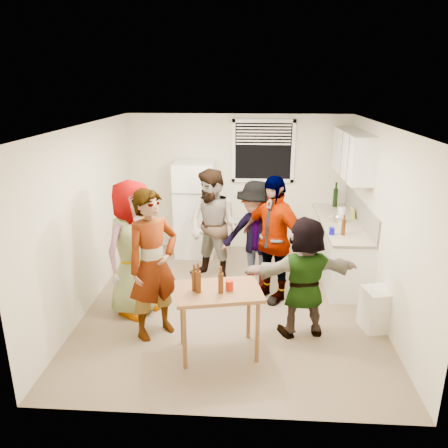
# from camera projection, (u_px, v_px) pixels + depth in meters

# --- Properties ---
(room) EXTENTS (4.00, 4.50, 2.50)m
(room) POSITION_uv_depth(u_px,v_px,m) (232.00, 303.00, 6.29)
(room) COLOR silver
(room) RESTS_ON ground
(window) EXTENTS (1.12, 0.10, 1.06)m
(window) POSITION_uv_depth(u_px,v_px,m) (263.00, 151.00, 7.78)
(window) COLOR white
(window) RESTS_ON room
(refrigerator) EXTENTS (0.70, 0.70, 1.70)m
(refrigerator) POSITION_uv_depth(u_px,v_px,m) (195.00, 209.00, 7.85)
(refrigerator) COLOR white
(refrigerator) RESTS_ON ground
(counter_lower) EXTENTS (0.60, 2.20, 0.86)m
(counter_lower) POSITION_uv_depth(u_px,v_px,m) (339.00, 249.00, 7.14)
(counter_lower) COLOR white
(counter_lower) RESTS_ON ground
(countertop) EXTENTS (0.64, 2.22, 0.04)m
(countertop) POSITION_uv_depth(u_px,v_px,m) (341.00, 223.00, 7.00)
(countertop) COLOR beige
(countertop) RESTS_ON counter_lower
(backsplash) EXTENTS (0.03, 2.20, 0.36)m
(backsplash) POSITION_uv_depth(u_px,v_px,m) (360.00, 211.00, 6.92)
(backsplash) COLOR #B9B5A8
(backsplash) RESTS_ON countertop
(upper_cabinets) EXTENTS (0.34, 1.60, 0.70)m
(upper_cabinets) POSITION_uv_depth(u_px,v_px,m) (353.00, 154.00, 6.85)
(upper_cabinets) COLOR white
(upper_cabinets) RESTS_ON room
(kettle) EXTENTS (0.26, 0.24, 0.19)m
(kettle) POSITION_uv_depth(u_px,v_px,m) (338.00, 222.00, 6.95)
(kettle) COLOR silver
(kettle) RESTS_ON countertop
(paper_towel) EXTENTS (0.11, 0.11, 0.25)m
(paper_towel) POSITION_uv_depth(u_px,v_px,m) (341.00, 223.00, 6.93)
(paper_towel) COLOR white
(paper_towel) RESTS_ON countertop
(wine_bottle) EXTENTS (0.08, 0.08, 0.33)m
(wine_bottle) POSITION_uv_depth(u_px,v_px,m) (335.00, 207.00, 7.82)
(wine_bottle) COLOR black
(wine_bottle) RESTS_ON countertop
(beer_bottle_counter) EXTENTS (0.06, 0.06, 0.23)m
(beer_bottle_counter) POSITION_uv_depth(u_px,v_px,m) (343.00, 235.00, 6.38)
(beer_bottle_counter) COLOR #47230C
(beer_bottle_counter) RESTS_ON countertop
(blue_cup) EXTENTS (0.08, 0.08, 0.11)m
(blue_cup) POSITION_uv_depth(u_px,v_px,m) (332.00, 235.00, 6.40)
(blue_cup) COLOR #0C08C8
(blue_cup) RESTS_ON countertop
(picture_frame) EXTENTS (0.02, 0.20, 0.17)m
(picture_frame) POSITION_uv_depth(u_px,v_px,m) (353.00, 213.00, 7.15)
(picture_frame) COLOR #D3D044
(picture_frame) RESTS_ON countertop
(trash_bin) EXTENTS (0.44, 0.44, 0.54)m
(trash_bin) POSITION_uv_depth(u_px,v_px,m) (377.00, 310.00, 5.58)
(trash_bin) COLOR silver
(trash_bin) RESTS_ON ground
(serving_table) EXTENTS (1.07, 0.83, 0.81)m
(serving_table) POSITION_uv_depth(u_px,v_px,m) (219.00, 352.00, 5.15)
(serving_table) COLOR brown
(serving_table) RESTS_ON ground
(beer_bottle_table) EXTENTS (0.07, 0.07, 0.25)m
(beer_bottle_table) POSITION_uv_depth(u_px,v_px,m) (198.00, 292.00, 4.85)
(beer_bottle_table) COLOR #47230C
(beer_bottle_table) RESTS_ON serving_table
(red_cup) EXTENTS (0.09, 0.09, 0.12)m
(red_cup) POSITION_uv_depth(u_px,v_px,m) (229.00, 290.00, 4.90)
(red_cup) COLOR #AE1C06
(red_cup) RESTS_ON serving_table
(guest_grey) EXTENTS (2.05, 1.78, 0.59)m
(guest_grey) POSITION_uv_depth(u_px,v_px,m) (138.00, 310.00, 6.08)
(guest_grey) COLOR #969696
(guest_grey) RESTS_ON ground
(guest_stripe) EXTENTS (1.79, 1.83, 0.45)m
(guest_stripe) POSITION_uv_depth(u_px,v_px,m) (157.00, 333.00, 5.55)
(guest_stripe) COLOR #141933
(guest_stripe) RESTS_ON ground
(guest_back_left) EXTENTS (1.63, 1.99, 0.68)m
(guest_back_left) POSITION_uv_depth(u_px,v_px,m) (214.00, 280.00, 7.02)
(guest_back_left) COLOR brown
(guest_back_left) RESTS_ON ground
(guest_back_right) EXTENTS (1.64, 1.96, 0.62)m
(guest_back_right) POSITION_uv_depth(u_px,v_px,m) (255.00, 287.00, 6.77)
(guest_back_right) COLOR #434449
(guest_back_right) RESTS_ON ground
(guest_black) EXTENTS (2.01, 2.08, 0.45)m
(guest_black) POSITION_uv_depth(u_px,v_px,m) (271.00, 297.00, 6.45)
(guest_black) COLOR black
(guest_black) RESTS_ON ground
(guest_orange) EXTENTS (1.69, 1.78, 0.45)m
(guest_orange) POSITION_uv_depth(u_px,v_px,m) (301.00, 332.00, 5.55)
(guest_orange) COLOR #EE8345
(guest_orange) RESTS_ON ground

